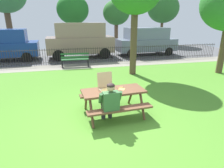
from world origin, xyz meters
TOP-DOWN VIEW (x-y plane):
  - ground at (0.00, 1.87)m, footprint 28.00×11.74m
  - cobblestone_walkway at (0.00, 7.04)m, footprint 28.00×1.40m
  - street_asphalt at (0.00, 11.13)m, footprint 28.00×6.77m
  - picnic_table_foreground at (0.57, 0.58)m, footprint 1.90×1.60m
  - pizza_box_open at (0.37, 0.61)m, footprint 0.49×0.53m
  - pizza_slice_on_table at (0.83, 0.65)m, footprint 0.20×0.24m
  - adult_at_table at (0.35, 0.06)m, footprint 0.62×0.61m
  - iron_fence_streetside at (-0.00, 7.74)m, footprint 20.10×0.03m
  - park_bench_center at (-0.23, 6.90)m, footprint 1.61×0.52m
  - parked_car_far_left at (-4.88, 9.80)m, footprint 4.70×2.17m
  - parked_car_left at (0.34, 9.80)m, footprint 4.77×2.23m
  - parked_car_center at (5.44, 9.80)m, footprint 4.68×2.12m
  - far_tree_center at (0.18, 15.50)m, footprint 3.04×3.04m
  - far_tree_midright at (4.49, 15.50)m, footprint 2.71×2.71m
  - far_tree_right at (9.64, 15.50)m, footprint 3.30×3.30m

SIDE VIEW (x-z plane):
  - ground at x=0.00m, z-range -0.02..0.00m
  - street_asphalt at x=0.00m, z-range -0.01..0.00m
  - cobblestone_walkway at x=0.00m, z-range -0.01..0.00m
  - park_bench_center at x=-0.23m, z-range -0.01..0.84m
  - iron_fence_streetside at x=0.00m, z-range 0.01..1.03m
  - picnic_table_foreground at x=0.57m, z-range 0.20..0.99m
  - adult_at_table at x=0.35m, z-range 0.06..1.25m
  - pizza_slice_on_table at x=0.83m, z-range 0.77..0.79m
  - pizza_box_open at x=0.37m, z-range 0.62..1.11m
  - parked_car_far_left at x=-4.88m, z-range 0.06..2.14m
  - parked_car_center at x=5.44m, z-range 0.06..2.14m
  - parked_car_left at x=0.34m, z-range 0.08..2.54m
  - far_tree_midright at x=4.49m, z-range 1.01..5.56m
  - far_tree_center at x=0.18m, z-range 1.08..6.01m
  - far_tree_right at x=9.64m, z-range 1.13..6.39m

